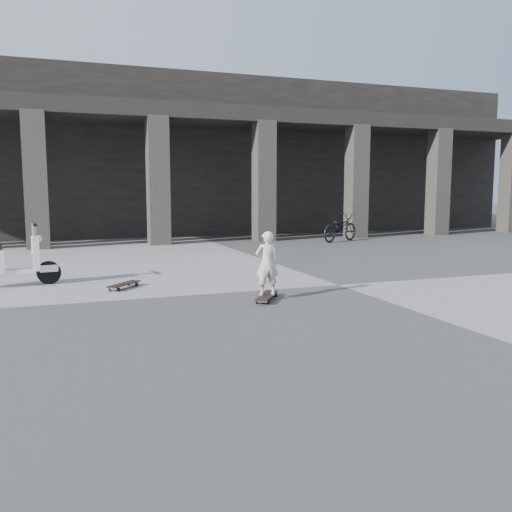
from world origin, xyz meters
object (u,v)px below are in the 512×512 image
object	(u,v)px
skateboard_spare	(124,285)
bicycle	(340,228)
longboard	(267,296)
child	(267,263)

from	to	relation	value
skateboard_spare	bicycle	distance (m)	10.04
longboard	bicycle	bearing A→B (deg)	-2.06
longboard	skateboard_spare	distance (m)	2.71
longboard	child	size ratio (longest dim) A/B	0.81
longboard	skateboard_spare	world-z (taller)	skateboard_spare
longboard	bicycle	xyz separation A→B (m)	(5.79, 8.11, 0.40)
longboard	child	world-z (taller)	child
skateboard_spare	child	xyz separation A→B (m)	(2.02, -1.81, 0.52)
child	bicycle	bearing A→B (deg)	-120.42
bicycle	longboard	bearing A→B (deg)	118.09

